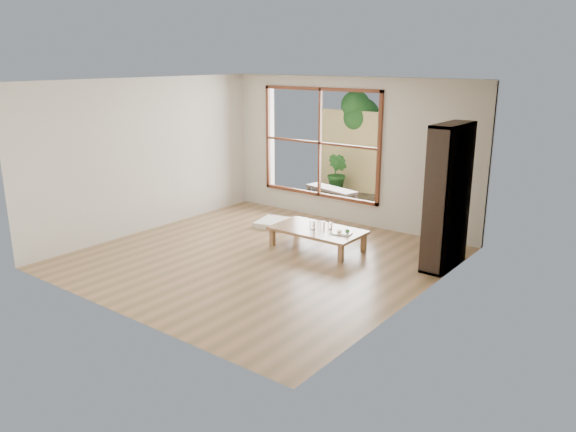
# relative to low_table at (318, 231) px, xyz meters

# --- Properties ---
(ground) EXTENTS (5.00, 5.00, 0.00)m
(ground) POSITION_rel_low_table_xyz_m (-0.42, -0.88, -0.28)
(ground) COLOR #A67A53
(ground) RESTS_ON ground
(low_table) EXTENTS (1.44, 0.81, 0.31)m
(low_table) POSITION_rel_low_table_xyz_m (0.00, 0.00, 0.00)
(low_table) COLOR #A87751
(low_table) RESTS_ON ground
(floor_cushion) EXTENTS (0.75, 0.75, 0.09)m
(floor_cushion) POSITION_rel_low_table_xyz_m (-1.29, 0.57, -0.23)
(floor_cushion) COLOR white
(floor_cushion) RESTS_ON ground
(bookshelf) EXTENTS (0.33, 0.93, 2.06)m
(bookshelf) POSITION_rel_low_table_xyz_m (1.89, 0.45, 0.75)
(bookshelf) COLOR #2D2019
(bookshelf) RESTS_ON ground
(glass_tall) EXTENTS (0.08, 0.08, 0.15)m
(glass_tall) POSITION_rel_low_table_xyz_m (-0.04, -0.08, 0.11)
(glass_tall) COLOR silver
(glass_tall) RESTS_ON low_table
(glass_mid) EXTENTS (0.07, 0.07, 0.10)m
(glass_mid) POSITION_rel_low_table_xyz_m (0.16, 0.11, 0.09)
(glass_mid) COLOR silver
(glass_mid) RESTS_ON low_table
(glass_short) EXTENTS (0.07, 0.07, 0.09)m
(glass_short) POSITION_rel_low_table_xyz_m (0.01, 0.13, 0.08)
(glass_short) COLOR silver
(glass_short) RESTS_ON low_table
(glass_small) EXTENTS (0.07, 0.07, 0.08)m
(glass_small) POSITION_rel_low_table_xyz_m (-0.20, 0.12, 0.08)
(glass_small) COLOR silver
(glass_small) RESTS_ON low_table
(food_tray) EXTENTS (0.30, 0.24, 0.08)m
(food_tray) POSITION_rel_low_table_xyz_m (0.47, 0.01, 0.06)
(food_tray) COLOR white
(food_tray) RESTS_ON low_table
(deck) EXTENTS (2.80, 2.00, 0.05)m
(deck) POSITION_rel_low_table_xyz_m (-1.02, 2.68, -0.28)
(deck) COLOR #312B23
(deck) RESTS_ON ground
(garden_bench) EXTENTS (1.21, 0.59, 0.37)m
(garden_bench) POSITION_rel_low_table_xyz_m (-1.22, 2.26, 0.06)
(garden_bench) COLOR #2D2019
(garden_bench) RESTS_ON deck
(bamboo_fence) EXTENTS (2.80, 0.06, 1.80)m
(bamboo_fence) POSITION_rel_low_table_xyz_m (-1.02, 3.68, 0.62)
(bamboo_fence) COLOR #D8C56F
(bamboo_fence) RESTS_ON ground
(shrub_right) EXTENTS (0.90, 0.82, 0.86)m
(shrub_right) POSITION_rel_low_table_xyz_m (-0.16, 3.37, 0.18)
(shrub_right) COLOR #25561F
(shrub_right) RESTS_ON deck
(shrub_left) EXTENTS (0.61, 0.55, 0.90)m
(shrub_left) POSITION_rel_low_table_xyz_m (-1.71, 3.24, 0.20)
(shrub_left) COLOR #25561F
(shrub_left) RESTS_ON deck
(garden_tree) EXTENTS (1.04, 0.85, 2.22)m
(garden_tree) POSITION_rel_low_table_xyz_m (-1.70, 3.98, 1.35)
(garden_tree) COLOR #4C3D2D
(garden_tree) RESTS_ON ground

